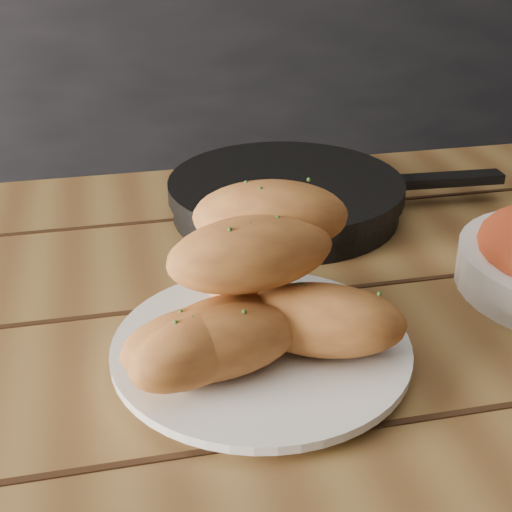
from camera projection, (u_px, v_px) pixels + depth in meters
The scene contains 5 objects.
counter at pixel (36, 159), 1.92m from camera, with size 2.80×0.60×0.90m, color black.
table at pixel (360, 430), 0.67m from camera, with size 1.45×0.94×0.75m.
plate at pixel (261, 350), 0.60m from camera, with size 0.25×0.25×0.02m.
bread_rolls at pixel (251, 293), 0.57m from camera, with size 0.25×0.21×0.13m.
skillet at pixel (287, 196), 0.87m from camera, with size 0.42×0.28×0.05m.
Camera 1 is at (0.19, -0.21, 1.11)m, focal length 50.00 mm.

